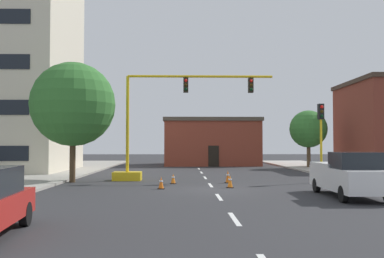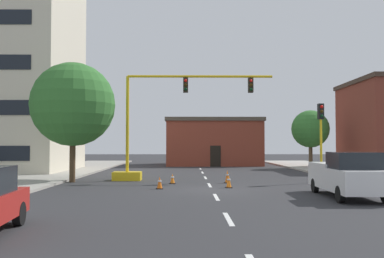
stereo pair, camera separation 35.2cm
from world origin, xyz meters
The scene contains 19 objects.
ground_plane centered at (0.00, 0.00, 0.00)m, with size 160.00×160.00×0.00m, color #2D2D30.
sidewalk_left centered at (-11.68, 8.00, 0.07)m, with size 6.00×56.00×0.14m, color #9E998E.
sidewalk_right centered at (11.68, 8.00, 0.07)m, with size 6.00×56.00×0.14m, color #B2ADA3.
lane_stripe_seg_1 centered at (0.00, -8.50, 0.00)m, with size 0.16×2.40×0.01m, color silver.
lane_stripe_seg_2 centered at (0.00, -3.00, 0.00)m, with size 0.16×2.40×0.01m, color silver.
lane_stripe_seg_3 centered at (0.00, 2.50, 0.00)m, with size 0.16×2.40×0.01m, color silver.
lane_stripe_seg_4 centered at (0.00, 8.00, 0.00)m, with size 0.16×2.40×0.01m, color silver.
lane_stripe_seg_5 centered at (0.00, 13.50, 0.00)m, with size 0.16×2.40×0.01m, color silver.
lane_stripe_seg_6 centered at (0.00, 19.00, 0.00)m, with size 0.16×2.40×0.01m, color silver.
building_brick_center centered at (1.70, 26.95, 2.62)m, with size 10.61×8.51×5.21m.
traffic_signal_gantry centered at (-3.75, 5.88, 2.32)m, with size 10.33×1.20×6.83m.
traffic_light_pole_right centered at (6.88, 4.05, 3.53)m, with size 0.32×0.47×4.80m.
tree_right_far centered at (10.63, 19.26, 3.80)m, with size 3.61×3.61×5.62m.
tree_left_near centered at (-8.32, 4.57, 4.78)m, with size 5.17×5.17×7.38m.
pickup_truck_white centered at (5.73, -3.19, 0.97)m, with size 2.14×5.45×1.99m.
traffic_cone_roadside_a centered at (-2.70, 0.49, 0.32)m, with size 0.36×0.36×0.65m.
traffic_cone_roadside_b centered at (1.14, 3.90, 0.38)m, with size 0.36×0.36×0.77m.
traffic_cone_roadside_c centered at (0.95, 1.02, 0.34)m, with size 0.36×0.36×0.70m.
traffic_cone_roadside_d centered at (-2.14, 3.46, 0.30)m, with size 0.36×0.36×0.60m.
Camera 2 is at (-1.29, -21.88, 2.31)m, focal length 40.11 mm.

